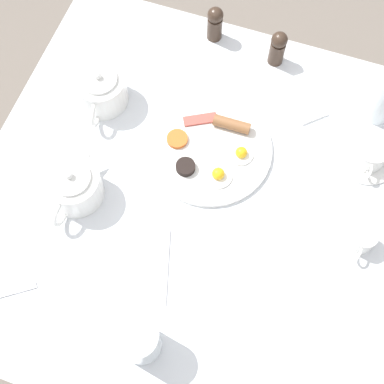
{
  "coord_description": "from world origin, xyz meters",
  "views": [
    {
      "loc": [
        0.46,
        0.16,
        1.93
      ],
      "look_at": [
        0.0,
        0.0,
        0.8
      ],
      "focal_mm": 50.0,
      "sensor_mm": 36.0,
      "label": 1
    }
  ],
  "objects_px": {
    "breakfast_plate": "(210,148)",
    "teapot_near": "(74,186)",
    "pepper_grinder": "(215,23)",
    "napkin_folded": "(303,99)",
    "salt_grinder": "(278,47)",
    "water_glass_short": "(140,341)",
    "fork_by_plate": "(167,267)",
    "creamer_jug": "(362,240)",
    "teapot_far": "(101,90)",
    "teacup_with_saucer_left": "(370,154)"
  },
  "relations": [
    {
      "from": "teapot_near",
      "to": "teapot_far",
      "type": "bearing_deg",
      "value": 10.74
    },
    {
      "from": "teacup_with_saucer_left",
      "to": "creamer_jug",
      "type": "height_order",
      "value": "teacup_with_saucer_left"
    },
    {
      "from": "pepper_grinder",
      "to": "napkin_folded",
      "type": "distance_m",
      "value": 0.3
    },
    {
      "from": "teapot_near",
      "to": "salt_grinder",
      "type": "distance_m",
      "value": 0.62
    },
    {
      "from": "breakfast_plate",
      "to": "teapot_far",
      "type": "xyz_separation_m",
      "value": [
        -0.05,
        -0.3,
        0.04
      ]
    },
    {
      "from": "teapot_near",
      "to": "teacup_with_saucer_left",
      "type": "height_order",
      "value": "teapot_near"
    },
    {
      "from": "teapot_far",
      "to": "teacup_with_saucer_left",
      "type": "height_order",
      "value": "teapot_far"
    },
    {
      "from": "napkin_folded",
      "to": "creamer_jug",
      "type": "bearing_deg",
      "value": 32.78
    },
    {
      "from": "teapot_far",
      "to": "pepper_grinder",
      "type": "relative_size",
      "value": 1.97
    },
    {
      "from": "creamer_jug",
      "to": "teapot_near",
      "type": "bearing_deg",
      "value": -81.7
    },
    {
      "from": "breakfast_plate",
      "to": "fork_by_plate",
      "type": "bearing_deg",
      "value": 0.55
    },
    {
      "from": "water_glass_short",
      "to": "fork_by_plate",
      "type": "bearing_deg",
      "value": -177.4
    },
    {
      "from": "breakfast_plate",
      "to": "fork_by_plate",
      "type": "relative_size",
      "value": 1.79
    },
    {
      "from": "napkin_folded",
      "to": "breakfast_plate",
      "type": "bearing_deg",
      "value": -39.59
    },
    {
      "from": "breakfast_plate",
      "to": "teapot_near",
      "type": "distance_m",
      "value": 0.34
    },
    {
      "from": "teapot_far",
      "to": "napkin_folded",
      "type": "xyz_separation_m",
      "value": [
        -0.17,
        0.48,
        -0.04
      ]
    },
    {
      "from": "teapot_far",
      "to": "salt_grinder",
      "type": "height_order",
      "value": "teapot_far"
    },
    {
      "from": "salt_grinder",
      "to": "fork_by_plate",
      "type": "xyz_separation_m",
      "value": [
        0.62,
        -0.08,
        -0.05
      ]
    },
    {
      "from": "napkin_folded",
      "to": "fork_by_plate",
      "type": "height_order",
      "value": "napkin_folded"
    },
    {
      "from": "breakfast_plate",
      "to": "water_glass_short",
      "type": "height_order",
      "value": "water_glass_short"
    },
    {
      "from": "napkin_folded",
      "to": "fork_by_plate",
      "type": "bearing_deg",
      "value": -18.37
    },
    {
      "from": "water_glass_short",
      "to": "fork_by_plate",
      "type": "relative_size",
      "value": 0.74
    },
    {
      "from": "teapot_near",
      "to": "fork_by_plate",
      "type": "bearing_deg",
      "value": -109.34
    },
    {
      "from": "teacup_with_saucer_left",
      "to": "fork_by_plate",
      "type": "height_order",
      "value": "teacup_with_saucer_left"
    },
    {
      "from": "teapot_near",
      "to": "pepper_grinder",
      "type": "xyz_separation_m",
      "value": [
        -0.55,
        0.16,
        0.01
      ]
    },
    {
      "from": "teapot_near",
      "to": "salt_grinder",
      "type": "bearing_deg",
      "value": -31.45
    },
    {
      "from": "breakfast_plate",
      "to": "creamer_jug",
      "type": "distance_m",
      "value": 0.41
    },
    {
      "from": "water_glass_short",
      "to": "pepper_grinder",
      "type": "relative_size",
      "value": 1.21
    },
    {
      "from": "creamer_jug",
      "to": "napkin_folded",
      "type": "xyz_separation_m",
      "value": [
        -0.33,
        -0.21,
        -0.03
      ]
    },
    {
      "from": "pepper_grinder",
      "to": "fork_by_plate",
      "type": "xyz_separation_m",
      "value": [
        0.64,
        0.1,
        -0.05
      ]
    },
    {
      "from": "breakfast_plate",
      "to": "teapot_near",
      "type": "relative_size",
      "value": 1.49
    },
    {
      "from": "creamer_jug",
      "to": "teapot_far",
      "type": "bearing_deg",
      "value": -103.54
    },
    {
      "from": "breakfast_plate",
      "to": "teapot_far",
      "type": "bearing_deg",
      "value": -99.19
    },
    {
      "from": "breakfast_plate",
      "to": "pepper_grinder",
      "type": "distance_m",
      "value": 0.35
    },
    {
      "from": "breakfast_plate",
      "to": "pepper_grinder",
      "type": "height_order",
      "value": "pepper_grinder"
    },
    {
      "from": "teapot_near",
      "to": "fork_by_plate",
      "type": "distance_m",
      "value": 0.28
    },
    {
      "from": "creamer_jug",
      "to": "salt_grinder",
      "type": "xyz_separation_m",
      "value": [
        -0.43,
        -0.31,
        0.02
      ]
    },
    {
      "from": "creamer_jug",
      "to": "salt_grinder",
      "type": "height_order",
      "value": "salt_grinder"
    },
    {
      "from": "teapot_far",
      "to": "fork_by_plate",
      "type": "distance_m",
      "value": 0.47
    },
    {
      "from": "teapot_near",
      "to": "pepper_grinder",
      "type": "distance_m",
      "value": 0.57
    },
    {
      "from": "breakfast_plate",
      "to": "teapot_near",
      "type": "height_order",
      "value": "teapot_near"
    },
    {
      "from": "breakfast_plate",
      "to": "teapot_near",
      "type": "xyz_separation_m",
      "value": [
        0.21,
        -0.26,
        0.04
      ]
    },
    {
      "from": "pepper_grinder",
      "to": "napkin_folded",
      "type": "height_order",
      "value": "pepper_grinder"
    },
    {
      "from": "teapot_near",
      "to": "pepper_grinder",
      "type": "relative_size",
      "value": 1.98
    },
    {
      "from": "teapot_far",
      "to": "salt_grinder",
      "type": "relative_size",
      "value": 1.97
    },
    {
      "from": "creamer_jug",
      "to": "salt_grinder",
      "type": "relative_size",
      "value": 0.78
    },
    {
      "from": "teapot_near",
      "to": "water_glass_short",
      "type": "relative_size",
      "value": 1.63
    },
    {
      "from": "teapot_near",
      "to": "salt_grinder",
      "type": "relative_size",
      "value": 1.98
    },
    {
      "from": "teapot_near",
      "to": "creamer_jug",
      "type": "distance_m",
      "value": 0.66
    },
    {
      "from": "water_glass_short",
      "to": "creamer_jug",
      "type": "relative_size",
      "value": 1.54
    }
  ]
}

